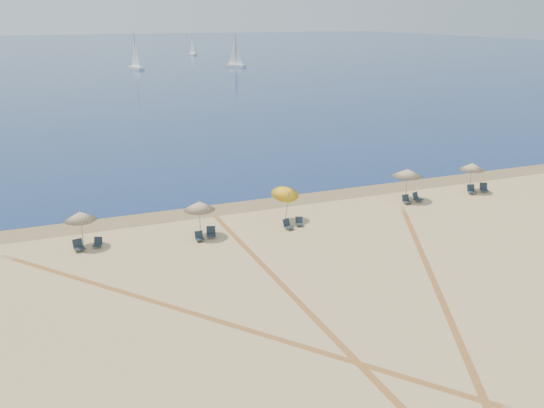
{
  "coord_description": "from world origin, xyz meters",
  "views": [
    {
      "loc": [
        -13.29,
        -13.49,
        13.57
      ],
      "look_at": [
        0.0,
        20.0,
        1.3
      ],
      "focal_mm": 36.84,
      "sensor_mm": 36.0,
      "label": 1
    }
  ],
  "objects": [
    {
      "name": "ground",
      "position": [
        0.0,
        0.0,
        0.0
      ],
      "size": [
        160.0,
        160.0,
        0.0
      ],
      "primitive_type": "plane",
      "color": "tan",
      "rests_on": "ground"
    },
    {
      "name": "ocean",
      "position": [
        0.0,
        225.0,
        0.01
      ],
      "size": [
        500.0,
        500.0,
        0.0
      ],
      "primitive_type": "plane",
      "color": "#0C2151",
      "rests_on": "ground"
    },
    {
      "name": "wet_sand",
      "position": [
        0.0,
        24.0,
        0.0
      ],
      "size": [
        500.0,
        500.0,
        0.0
      ],
      "primitive_type": "plane",
      "color": "olive",
      "rests_on": "ground"
    },
    {
      "name": "umbrella_1",
      "position": [
        -12.4,
        20.27,
        2.0
      ],
      "size": [
        1.87,
        1.87,
        2.34
      ],
      "color": "gray",
      "rests_on": "ground"
    },
    {
      "name": "umbrella_2",
      "position": [
        -5.26,
        19.25,
        2.09
      ],
      "size": [
        2.0,
        2.0,
        2.43
      ],
      "color": "gray",
      "rests_on": "ground"
    },
    {
      "name": "umbrella_3",
      "position": [
        0.93,
        19.87,
        2.17
      ],
      "size": [
        1.9,
        1.97,
        2.74
      ],
      "color": "gray",
      "rests_on": "ground"
    },
    {
      "name": "umbrella_4",
      "position": [
        11.33,
        20.64,
        2.18
      ],
      "size": [
        2.29,
        2.29,
        2.52
      ],
      "color": "gray",
      "rests_on": "ground"
    },
    {
      "name": "umbrella_5",
      "position": [
        17.44,
        20.62,
        2.08
      ],
      "size": [
        1.96,
        1.96,
        2.42
      ],
      "color": "gray",
      "rests_on": "ground"
    },
    {
      "name": "chair_1",
      "position": [
        -12.71,
        19.72,
        0.31
      ],
      "size": [
        0.71,
        0.78,
        0.7
      ],
      "rotation": [
        0.0,
        0.0,
        0.2
      ],
      "color": "#1A232C",
      "rests_on": "ground"
    },
    {
      "name": "chair_2",
      "position": [
        -11.58,
        19.87,
        0.27
      ],
      "size": [
        0.68,
        0.73,
        0.61
      ],
      "rotation": [
        0.0,
        0.0,
        -0.37
      ],
      "color": "#1A232C",
      "rests_on": "ground"
    },
    {
      "name": "chair_3",
      "position": [
        -5.52,
        18.52,
        0.27
      ],
      "size": [
        0.51,
        0.6,
        0.62
      ],
      "rotation": [
        0.0,
        0.0,
        -0.01
      ],
      "color": "#1A232C",
      "rests_on": "ground"
    },
    {
      "name": "chair_4",
      "position": [
        -4.67,
        18.84,
        0.31
      ],
      "size": [
        0.72,
        0.8,
        0.7
      ],
      "rotation": [
        0.0,
        0.0,
        -0.25
      ],
      "color": "#1A232C",
      "rests_on": "ground"
    },
    {
      "name": "chair_5",
      "position": [
        0.49,
        18.36,
        0.3
      ],
      "size": [
        0.78,
        0.83,
        0.68
      ],
      "rotation": [
        0.0,
        0.0,
        0.4
      ],
      "color": "#1A232C",
      "rests_on": "ground"
    },
    {
      "name": "chair_6",
      "position": [
        1.44,
        18.63,
        0.26
      ],
      "size": [
        0.67,
        0.72,
        0.6
      ],
      "rotation": [
        0.0,
        0.0,
        -0.35
      ],
      "color": "#1A232C",
      "rests_on": "ground"
    },
    {
      "name": "chair_7",
      "position": [
        10.89,
        19.9,
        0.3
      ],
      "size": [
        0.59,
        0.68,
        0.67
      ],
      "rotation": [
        0.0,
        0.0,
        -0.05
      ],
      "color": "#1A232C",
      "rests_on": "ground"
    },
    {
      "name": "chair_8",
      "position": [
        11.94,
        20.03,
        0.31
      ],
      "size": [
        0.8,
        0.86,
        0.71
      ],
      "rotation": [
        0.0,
        0.0,
        0.39
      ],
      "color": "#1A232C",
      "rests_on": "ground"
    },
    {
      "name": "chair_9",
      "position": [
        17.15,
        20.06,
        0.32
      ],
      "size": [
        0.76,
        0.83,
        0.73
      ],
      "rotation": [
        0.0,
        0.0,
        -0.25
      ],
      "color": "#1A232C",
      "rests_on": "ground"
    },
    {
      "name": "chair_10",
      "position": [
        18.43,
        20.11,
        0.32
      ],
      "size": [
        0.84,
        0.89,
        0.72
      ],
      "rotation": [
        0.0,
        0.0,
        -0.44
      ],
      "color": "#1A232C",
      "rests_on": "ground"
    },
    {
      "name": "sailboat_0",
      "position": [
        8.8,
        138.43,
        2.86
      ],
      "size": [
        3.29,
        6.54,
        9.45
      ],
      "rotation": [
        0.0,
        0.0,
        0.28
      ],
      "color": "white",
      "rests_on": "ocean"
    },
    {
      "name": "sailboat_1",
      "position": [
        35.24,
        135.8,
        2.68
      ],
      "size": [
        4.66,
        5.72,
        8.84
      ],
      "rotation": [
        0.0,
        0.0,
        0.61
      ],
      "color": "white",
      "rests_on": "ocean"
    },
    {
      "name": "sailboat_2",
      "position": [
        35.71,
        186.3,
        2.19
      ],
      "size": [
        1.91,
        4.98,
        7.23
      ],
      "rotation": [
        0.0,
        0.0,
        0.14
      ],
      "color": "white",
      "rests_on": "ocean"
    },
    {
      "name": "tire_tracks",
      "position": [
        -2.33,
        8.7,
        0.0
      ],
      "size": [
        50.63,
        42.36,
        0.0
      ],
      "color": "tan",
      "rests_on": "ground"
    }
  ]
}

